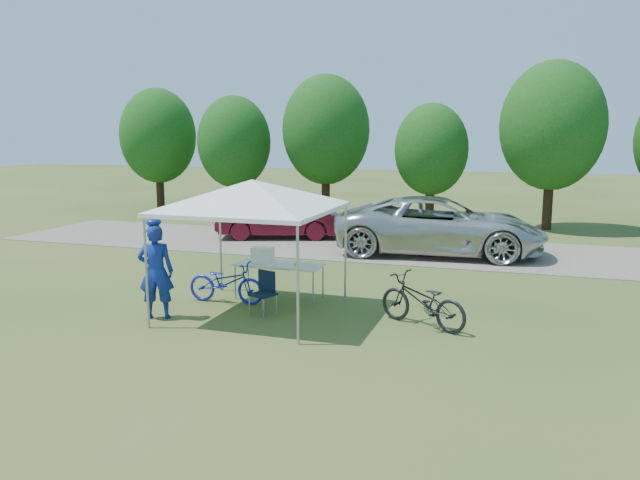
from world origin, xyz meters
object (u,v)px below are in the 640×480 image
object	(u,v)px
cooler	(263,255)
sedan	(280,217)
folding_chair	(265,289)
bike_blue	(226,282)
folding_table	(279,266)
cyclist	(156,271)
bike_dark	(422,301)
minivan	(440,226)

from	to	relation	value
cooler	sedan	xyz separation A→B (m)	(-2.59, 7.52, -0.23)
folding_chair	bike_blue	bearing A→B (deg)	176.60
sedan	folding_table	bearing A→B (deg)	-177.31
bike_blue	sedan	bearing A→B (deg)	12.32
cyclist	cooler	bearing A→B (deg)	-146.46
bike_dark	sedan	bearing A→B (deg)	-118.07
folding_table	minivan	world-z (taller)	minivan
bike_blue	minivan	distance (m)	7.84
folding_chair	bike_dark	distance (m)	3.19
bike_blue	bike_dark	bearing A→B (deg)	-96.50
folding_chair	bike_dark	world-z (taller)	bike_dark
bike_blue	folding_table	bearing A→B (deg)	-56.83
cooler	cyclist	size ratio (longest dim) A/B	0.25
folding_chair	bike_blue	xyz separation A→B (m)	(-1.09, 0.45, -0.06)
folding_table	minivan	xyz separation A→B (m)	(2.70, 6.26, 0.14)
bike_blue	folding_chair	bearing A→B (deg)	-113.74
bike_dark	sedan	distance (m)	10.63
folding_table	folding_chair	distance (m)	1.15
cyclist	bike_dark	bearing A→B (deg)	168.41
bike_dark	sedan	xyz separation A→B (m)	(-6.30, 8.57, 0.24)
folding_chair	bike_dark	bearing A→B (deg)	20.11
folding_chair	bike_blue	size ratio (longest dim) A/B	0.50
bike_dark	cyclist	bearing A→B (deg)	-52.53
bike_dark	minivan	xyz separation A→B (m)	(-0.62, 7.30, 0.39)
cooler	bike_blue	size ratio (longest dim) A/B	0.27
folding_table	folding_chair	bearing A→B (deg)	-83.45
cyclist	bike_dark	distance (m)	5.21
cooler	bike_dark	world-z (taller)	cooler
folding_chair	sedan	size ratio (longest dim) A/B	0.20
bike_blue	sedan	xyz separation A→B (m)	(-2.01, 8.19, 0.28)
folding_chair	cyclist	xyz separation A→B (m)	(-1.89, -1.00, 0.44)
bike_dark	minivan	bearing A→B (deg)	-149.51
folding_chair	minivan	xyz separation A→B (m)	(2.57, 7.37, 0.37)
cyclist	sedan	bearing A→B (deg)	-106.25
cyclist	bike_dark	world-z (taller)	cyclist
cooler	sedan	bearing A→B (deg)	108.97
cyclist	sedan	size ratio (longest dim) A/B	0.44
folding_table	bike_dark	world-z (taller)	bike_dark
folding_chair	bike_blue	distance (m)	1.18
cyclist	bike_blue	bearing A→B (deg)	-142.34
folding_table	bike_dark	xyz separation A→B (m)	(3.32, -1.04, -0.25)
minivan	cooler	bearing A→B (deg)	149.21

